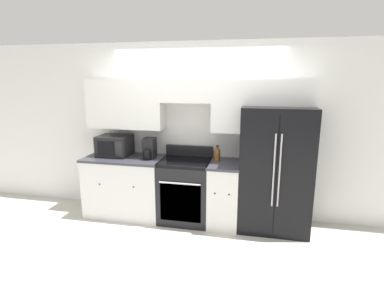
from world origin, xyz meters
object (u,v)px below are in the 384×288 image
oven_range (185,190)px  bottle (217,155)px  refrigerator (275,169)px  microwave (115,145)px

oven_range → bottle: (0.45, 0.08, 0.54)m
oven_range → refrigerator: bearing=1.8°
microwave → bottle: 1.58m
oven_range → microwave: microwave is taller
oven_range → bottle: bearing=10.3°
oven_range → refrigerator: size_ratio=0.63×
microwave → oven_range: bearing=-3.6°
microwave → bottle: (1.58, 0.01, -0.06)m
oven_range → microwave: bearing=176.4°
refrigerator → bottle: size_ratio=7.48×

